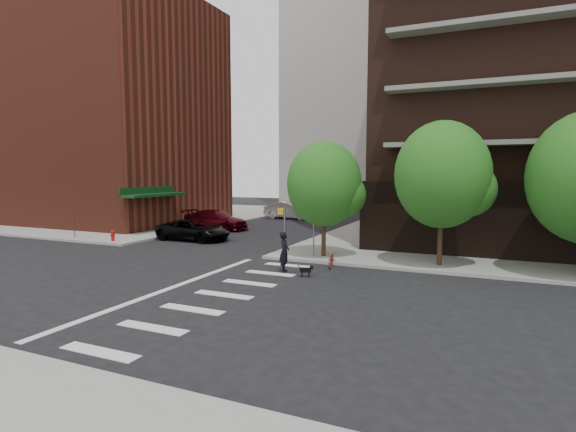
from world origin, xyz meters
TOP-DOWN VIEW (x-y plane):
  - ground at (0.00, 0.00)m, footprint 120.00×120.00m
  - sidewalk_nw at (-24.50, 23.50)m, footprint 31.00×33.00m
  - crosswalk at (2.21, -0.00)m, footprint 3.85×13.00m
  - midrise_nw at (-22.00, 18.00)m, footprint 21.40×15.50m
  - tree_a at (4.00, 8.50)m, footprint 4.00×4.00m
  - tree_b at (10.00, 8.50)m, footprint 4.50×4.50m
  - pedestrian_signal at (2.32, 7.92)m, footprint 2.18×0.67m
  - fire_hydrant at (-10.50, 7.80)m, footprint 0.24×0.24m
  - parking_meter at (-14.00, 7.80)m, footprint 0.10×0.08m
  - parked_car_black at (-6.36, 11.01)m, footprint 2.48×5.23m
  - parked_car_maroon at (-8.20, 16.58)m, footprint 2.30×5.55m
  - parked_car_silver at (-6.03, 26.79)m, footprint 2.08×5.33m
  - scooter at (5.14, 6.50)m, footprint 0.89×1.65m
  - dog_walker at (3.47, 4.54)m, footprint 0.80×0.63m
  - dog at (4.77, 4.04)m, footprint 0.61×0.31m

SIDE VIEW (x-z plane):
  - ground at x=0.00m, z-range 0.00..0.00m
  - crosswalk at x=2.21m, z-range 0.00..0.01m
  - sidewalk_nw at x=-24.50m, z-range 0.00..0.15m
  - dog at x=4.77m, z-range 0.07..0.58m
  - scooter at x=5.14m, z-range 0.00..0.83m
  - fire_hydrant at x=-10.50m, z-range 0.19..0.92m
  - parked_car_black at x=-6.36m, z-range 0.00..1.44m
  - parked_car_maroon at x=-8.20m, z-range 0.00..1.60m
  - parked_car_silver at x=-6.03m, z-range 0.00..1.73m
  - parking_meter at x=-14.00m, z-range 0.30..1.62m
  - dog_walker at x=3.47m, z-range 0.00..1.92m
  - pedestrian_signal at x=2.32m, z-range 0.55..3.15m
  - tree_a at x=4.00m, z-range 1.09..6.99m
  - tree_b at x=10.00m, z-range 1.22..7.87m
  - midrise_nw at x=-22.00m, z-range 0.15..20.15m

